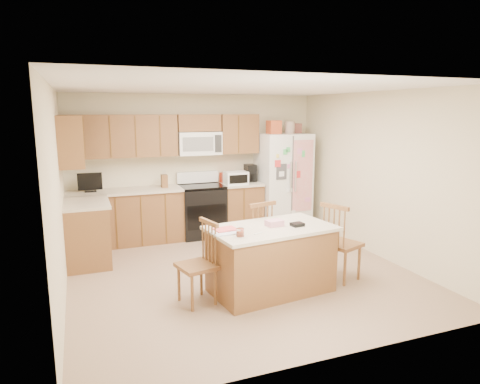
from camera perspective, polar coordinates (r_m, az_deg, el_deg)
name	(u,v)px	position (r m, az deg, el deg)	size (l,w,h in m)	color
ground	(240,273)	(6.04, 0.05, -10.69)	(4.50, 4.50, 0.00)	#90755B
room_shell	(240,170)	(5.67, 0.05, 2.98)	(4.60, 4.60, 2.52)	beige
cabinetry	(146,190)	(7.23, -12.38, 0.20)	(3.36, 1.56, 2.15)	brown
stove	(202,210)	(7.66, -5.13, -2.38)	(0.76, 0.65, 1.13)	black
refrigerator	(283,181)	(8.08, 5.73, 1.52)	(0.90, 0.79, 2.04)	white
island	(271,259)	(5.34, 4.11, -8.86)	(1.60, 1.06, 0.91)	brown
windsor_chair_left	(198,265)	(5.03, -5.56, -9.65)	(0.48, 0.50, 0.97)	brown
windsor_chair_back	(256,239)	(5.90, 2.12, -6.26)	(0.52, 0.51, 1.02)	brown
windsor_chair_right	(340,244)	(5.81, 13.19, -6.73)	(0.56, 0.57, 1.04)	brown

